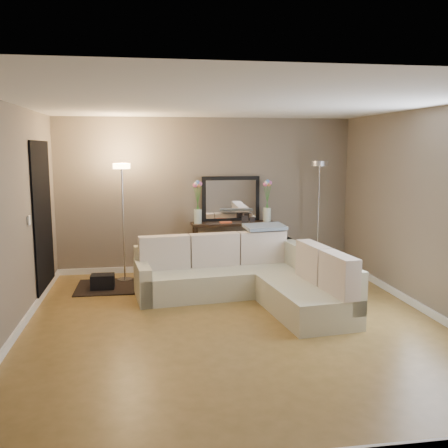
{
  "coord_description": "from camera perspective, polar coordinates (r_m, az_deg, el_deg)",
  "views": [
    {
      "loc": [
        -1.01,
        -5.66,
        2.11
      ],
      "look_at": [
        0.0,
        0.8,
        1.1
      ],
      "focal_mm": 40.0,
      "sensor_mm": 36.0,
      "label": 1
    }
  ],
  "objects": [
    {
      "name": "floor",
      "position": [
        6.13,
        1.18,
        -11.41
      ],
      "size": [
        5.0,
        5.5,
        0.01
      ],
      "primitive_type": "cube",
      "color": "olive",
      "rests_on": "ground"
    },
    {
      "name": "ceiling",
      "position": [
        5.77,
        1.26,
        13.69
      ],
      "size": [
        5.0,
        5.5,
        0.01
      ],
      "primitive_type": "cube",
      "color": "white",
      "rests_on": "ground"
    },
    {
      "name": "wall_back",
      "position": [
        8.52,
        -2.04,
        3.32
      ],
      "size": [
        5.0,
        0.02,
        2.6
      ],
      "primitive_type": "cube",
      "color": "#796C5D",
      "rests_on": "ground"
    },
    {
      "name": "wall_front",
      "position": [
        3.18,
        10.01,
        -6.12
      ],
      "size": [
        5.0,
        0.02,
        2.6
      ],
      "primitive_type": "cube",
      "color": "#796C5D",
      "rests_on": "ground"
    },
    {
      "name": "wall_left",
      "position": [
        5.91,
        -23.48,
        0.17
      ],
      "size": [
        0.02,
        5.5,
        2.6
      ],
      "primitive_type": "cube",
      "color": "#796C5D",
      "rests_on": "ground"
    },
    {
      "name": "wall_right",
      "position": [
        6.72,
        22.81,
        1.16
      ],
      "size": [
        0.02,
        5.5,
        2.6
      ],
      "primitive_type": "cube",
      "color": "#796C5D",
      "rests_on": "ground"
    },
    {
      "name": "baseboard_back",
      "position": [
        8.71,
        -1.97,
        -4.92
      ],
      "size": [
        5.0,
        0.03,
        0.1
      ],
      "primitive_type": "cube",
      "color": "white",
      "rests_on": "ground"
    },
    {
      "name": "baseboard_left",
      "position": [
        6.2,
        -22.54,
        -11.31
      ],
      "size": [
        0.03,
        5.5,
        0.1
      ],
      "primitive_type": "cube",
      "color": "white",
      "rests_on": "ground"
    },
    {
      "name": "baseboard_right",
      "position": [
        6.97,
        22.01,
        -9.08
      ],
      "size": [
        0.03,
        5.5,
        0.1
      ],
      "primitive_type": "cube",
      "color": "white",
      "rests_on": "ground"
    },
    {
      "name": "doorway",
      "position": [
        7.58,
        -19.98,
        0.58
      ],
      "size": [
        0.02,
        1.2,
        2.2
      ],
      "primitive_type": "cube",
      "color": "black",
      "rests_on": "ground"
    },
    {
      "name": "switch_plate",
      "position": [
        6.74,
        -21.39,
        0.41
      ],
      "size": [
        0.02,
        0.08,
        0.12
      ],
      "primitive_type": "cube",
      "color": "white",
      "rests_on": "ground"
    },
    {
      "name": "sectional_sofa",
      "position": [
        6.99,
        2.99,
        -6.09
      ],
      "size": [
        2.68,
        2.41,
        0.86
      ],
      "color": "beige",
      "rests_on": "floor"
    },
    {
      "name": "throw_blanket",
      "position": [
        7.57,
        4.69,
        -0.31
      ],
      "size": [
        0.66,
        0.45,
        0.08
      ],
      "primitive_type": "cube",
      "rotation": [
        0.1,
        0.0,
        0.17
      ],
      "color": "gray",
      "rests_on": "sectional_sofa"
    },
    {
      "name": "console_table",
      "position": [
        8.41,
        0.49,
        -2.36
      ],
      "size": [
        1.41,
        0.42,
        0.86
      ],
      "color": "black",
      "rests_on": "floor"
    },
    {
      "name": "leaning_mirror",
      "position": [
        8.49,
        0.78,
        2.86
      ],
      "size": [
        0.99,
        0.08,
        0.78
      ],
      "color": "black",
      "rests_on": "console_table"
    },
    {
      "name": "table_decor",
      "position": [
        8.32,
        1.05,
        0.22
      ],
      "size": [
        0.6,
        0.14,
        0.14
      ],
      "color": "#F15A2A",
      "rests_on": "console_table"
    },
    {
      "name": "flower_vase_left",
      "position": [
        8.23,
        -3.02,
        2.06
      ],
      "size": [
        0.16,
        0.13,
        0.74
      ],
      "color": "silver",
      "rests_on": "console_table"
    },
    {
      "name": "flower_vase_right",
      "position": [
        8.46,
        4.96,
        2.23
      ],
      "size": [
        0.16,
        0.13,
        0.74
      ],
      "color": "silver",
      "rests_on": "console_table"
    },
    {
      "name": "floor_lamp_lit",
      "position": [
        7.93,
        -11.52,
        2.85
      ],
      "size": [
        0.26,
        0.26,
        1.86
      ],
      "color": "silver",
      "rests_on": "floor"
    },
    {
      "name": "floor_lamp_unlit",
      "position": [
        8.43,
        10.79,
        3.33
      ],
      "size": [
        0.32,
        0.32,
        1.89
      ],
      "color": "silver",
      "rests_on": "floor"
    },
    {
      "name": "charcoal_rug",
      "position": [
        7.83,
        -12.1,
        -6.99
      ],
      "size": [
        1.22,
        0.92,
        0.02
      ],
      "primitive_type": "cube",
      "rotation": [
        0.0,
        0.0,
        -0.01
      ],
      "color": "black",
      "rests_on": "floor"
    },
    {
      "name": "black_bag",
      "position": [
        7.73,
        -13.69,
        -6.43
      ],
      "size": [
        0.35,
        0.25,
        0.22
      ],
      "primitive_type": "cube",
      "rotation": [
        0.0,
        0.0,
        -0.01
      ],
      "color": "black",
      "rests_on": "charcoal_rug"
    }
  ]
}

